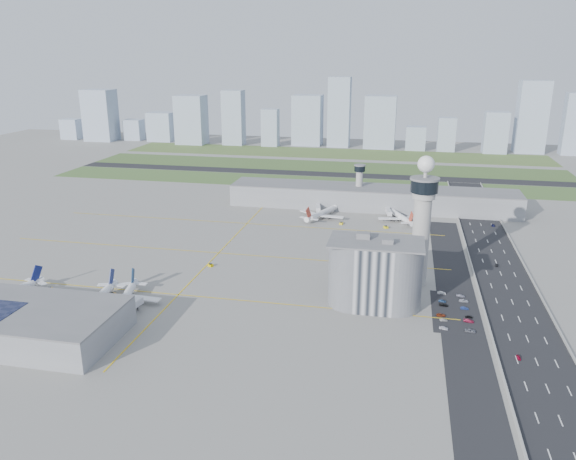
% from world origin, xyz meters
% --- Properties ---
extents(ground, '(1000.00, 1000.00, 0.00)m').
position_xyz_m(ground, '(0.00, 0.00, 0.00)').
color(ground, gray).
extents(grass_strip_0, '(480.00, 50.00, 0.08)m').
position_xyz_m(grass_strip_0, '(-20.00, 225.00, 0.04)').
color(grass_strip_0, '#4B6E34').
rests_on(grass_strip_0, ground).
extents(grass_strip_1, '(480.00, 60.00, 0.08)m').
position_xyz_m(grass_strip_1, '(-20.00, 300.00, 0.04)').
color(grass_strip_1, '#45642F').
rests_on(grass_strip_1, ground).
extents(grass_strip_2, '(480.00, 70.00, 0.08)m').
position_xyz_m(grass_strip_2, '(-20.00, 380.00, 0.04)').
color(grass_strip_2, '#4F6E34').
rests_on(grass_strip_2, ground).
extents(runway, '(480.00, 22.00, 0.10)m').
position_xyz_m(runway, '(-20.00, 262.00, 0.06)').
color(runway, black).
rests_on(runway, ground).
extents(highway, '(28.00, 500.00, 0.10)m').
position_xyz_m(highway, '(115.00, 0.00, 0.05)').
color(highway, black).
rests_on(highway, ground).
extents(barrier_left, '(0.60, 500.00, 1.20)m').
position_xyz_m(barrier_left, '(101.00, 0.00, 0.60)').
color(barrier_left, '#9E9E99').
rests_on(barrier_left, ground).
extents(barrier_right, '(0.60, 500.00, 1.20)m').
position_xyz_m(barrier_right, '(129.00, 0.00, 0.60)').
color(barrier_right, '#9E9E99').
rests_on(barrier_right, ground).
extents(landside_road, '(18.00, 260.00, 0.08)m').
position_xyz_m(landside_road, '(90.00, -10.00, 0.04)').
color(landside_road, black).
rests_on(landside_road, ground).
extents(parking_lot, '(20.00, 44.00, 0.10)m').
position_xyz_m(parking_lot, '(88.00, -22.00, 0.05)').
color(parking_lot, black).
rests_on(parking_lot, ground).
extents(taxiway_line_h_0, '(260.00, 0.60, 0.01)m').
position_xyz_m(taxiway_line_h_0, '(-40.00, -30.00, 0.01)').
color(taxiway_line_h_0, yellow).
rests_on(taxiway_line_h_0, ground).
extents(taxiway_line_h_1, '(260.00, 0.60, 0.01)m').
position_xyz_m(taxiway_line_h_1, '(-40.00, 30.00, 0.01)').
color(taxiway_line_h_1, yellow).
rests_on(taxiway_line_h_1, ground).
extents(taxiway_line_h_2, '(260.00, 0.60, 0.01)m').
position_xyz_m(taxiway_line_h_2, '(-40.00, 90.00, 0.01)').
color(taxiway_line_h_2, yellow).
rests_on(taxiway_line_h_2, ground).
extents(taxiway_line_v, '(0.60, 260.00, 0.01)m').
position_xyz_m(taxiway_line_v, '(-40.00, 30.00, 0.01)').
color(taxiway_line_v, yellow).
rests_on(taxiway_line_v, ground).
extents(control_tower, '(14.00, 14.00, 64.50)m').
position_xyz_m(control_tower, '(72.00, 8.00, 35.04)').
color(control_tower, '#ADAAA5').
rests_on(control_tower, ground).
extents(secondary_tower, '(8.60, 8.60, 31.90)m').
position_xyz_m(secondary_tower, '(30.00, 150.00, 18.80)').
color(secondary_tower, '#ADAAA5').
rests_on(secondary_tower, ground).
extents(admin_building, '(42.00, 24.00, 33.50)m').
position_xyz_m(admin_building, '(51.99, -22.00, 15.30)').
color(admin_building, '#B2B2B7').
rests_on(admin_building, ground).
extents(terminal_pier, '(210.00, 32.00, 15.80)m').
position_xyz_m(terminal_pier, '(40.00, 148.00, 7.90)').
color(terminal_pier, gray).
rests_on(terminal_pier, ground).
extents(near_terminal, '(84.00, 42.00, 13.00)m').
position_xyz_m(near_terminal, '(-88.07, -82.02, 6.43)').
color(near_terminal, gray).
rests_on(near_terminal, ground).
extents(airplane_near_a, '(46.88, 50.70, 11.59)m').
position_xyz_m(airplane_near_a, '(-116.32, -53.67, 5.80)').
color(airplane_near_a, white).
rests_on(airplane_near_a, ground).
extents(airplane_near_b, '(37.72, 43.38, 11.45)m').
position_xyz_m(airplane_near_b, '(-71.16, -50.69, 5.73)').
color(airplane_near_b, white).
rests_on(airplane_near_b, ground).
extents(airplane_near_c, '(41.12, 45.54, 10.95)m').
position_xyz_m(airplane_near_c, '(-59.48, -45.76, 5.48)').
color(airplane_near_c, white).
rests_on(airplane_near_c, ground).
extents(airplane_far_a, '(47.37, 50.78, 11.43)m').
position_xyz_m(airplane_far_a, '(7.50, 114.59, 5.71)').
color(airplane_far_a, white).
rests_on(airplane_far_a, ground).
extents(airplane_far_b, '(45.54, 48.37, 10.72)m').
position_xyz_m(airplane_far_b, '(61.53, 118.38, 5.36)').
color(airplane_far_b, white).
rests_on(airplane_far_b, ground).
extents(jet_bridge_near_1, '(5.39, 14.31, 5.70)m').
position_xyz_m(jet_bridge_near_1, '(-83.00, -61.00, 2.85)').
color(jet_bridge_near_1, silver).
rests_on(jet_bridge_near_1, ground).
extents(jet_bridge_near_2, '(5.39, 14.31, 5.70)m').
position_xyz_m(jet_bridge_near_2, '(-53.00, -61.00, 2.85)').
color(jet_bridge_near_2, silver).
rests_on(jet_bridge_near_2, ground).
extents(jet_bridge_far_0, '(5.39, 14.31, 5.70)m').
position_xyz_m(jet_bridge_far_0, '(2.00, 132.00, 2.85)').
color(jet_bridge_far_0, silver).
rests_on(jet_bridge_far_0, ground).
extents(jet_bridge_far_1, '(5.39, 14.31, 5.70)m').
position_xyz_m(jet_bridge_far_1, '(52.00, 132.00, 2.85)').
color(jet_bridge_far_1, silver).
rests_on(jet_bridge_far_1, ground).
extents(tug_0, '(3.28, 2.65, 1.67)m').
position_xyz_m(tug_0, '(-103.35, -37.94, 0.83)').
color(tug_0, '#F8AC0B').
rests_on(tug_0, ground).
extents(tug_1, '(3.83, 4.38, 2.13)m').
position_xyz_m(tug_1, '(-69.55, -39.01, 1.06)').
color(tug_1, orange).
rests_on(tug_1, ground).
extents(tug_2, '(3.60, 2.87, 1.85)m').
position_xyz_m(tug_2, '(-60.28, -40.46, 0.92)').
color(tug_2, orange).
rests_on(tug_2, ground).
extents(tug_3, '(3.39, 3.09, 1.63)m').
position_xyz_m(tug_3, '(-37.35, 8.77, 0.81)').
color(tug_3, '#D7B600').
rests_on(tug_3, ground).
extents(tug_4, '(2.51, 3.27, 1.72)m').
position_xyz_m(tug_4, '(22.83, 101.34, 0.86)').
color(tug_4, yellow).
rests_on(tug_4, ground).
extents(tug_5, '(3.46, 3.77, 1.81)m').
position_xyz_m(tug_5, '(52.66, 98.64, 0.90)').
color(tug_5, gold).
rests_on(tug_5, ground).
extents(car_lot_0, '(3.97, 2.11, 1.28)m').
position_xyz_m(car_lot_0, '(82.32, -40.27, 0.64)').
color(car_lot_0, white).
rests_on(car_lot_0, ground).
extents(car_lot_1, '(3.45, 1.67, 1.09)m').
position_xyz_m(car_lot_1, '(82.70, -32.48, 0.54)').
color(car_lot_1, gray).
rests_on(car_lot_1, ground).
extents(car_lot_2, '(4.08, 2.00, 1.11)m').
position_xyz_m(car_lot_2, '(81.87, -27.80, 0.56)').
color(car_lot_2, maroon).
rests_on(car_lot_2, ground).
extents(car_lot_3, '(4.20, 2.05, 1.18)m').
position_xyz_m(car_lot_3, '(83.51, -16.92, 0.59)').
color(car_lot_3, black).
rests_on(car_lot_3, ground).
extents(car_lot_4, '(3.64, 1.94, 1.18)m').
position_xyz_m(car_lot_4, '(83.19, -12.57, 0.59)').
color(car_lot_4, navy).
rests_on(car_lot_4, ground).
extents(car_lot_5, '(3.89, 1.36, 1.28)m').
position_xyz_m(car_lot_5, '(83.29, -3.42, 0.64)').
color(car_lot_5, white).
rests_on(car_lot_5, ground).
extents(car_lot_6, '(4.72, 2.63, 1.25)m').
position_xyz_m(car_lot_6, '(93.01, -40.44, 0.62)').
color(car_lot_6, slate).
rests_on(car_lot_6, ground).
extents(car_lot_7, '(4.63, 2.43, 1.28)m').
position_xyz_m(car_lot_7, '(93.25, -31.23, 0.64)').
color(car_lot_7, '#AA2148').
rests_on(car_lot_7, ground).
extents(car_lot_8, '(3.20, 1.29, 1.09)m').
position_xyz_m(car_lot_8, '(93.77, -27.02, 0.54)').
color(car_lot_8, black).
rests_on(car_lot_8, ground).
extents(car_lot_9, '(3.62, 1.42, 1.17)m').
position_xyz_m(car_lot_9, '(92.56, -18.56, 0.59)').
color(car_lot_9, navy).
rests_on(car_lot_9, ground).
extents(car_lot_10, '(4.24, 1.99, 1.17)m').
position_xyz_m(car_lot_10, '(92.93, -10.47, 0.59)').
color(car_lot_10, silver).
rests_on(car_lot_10, ground).
extents(car_lot_11, '(4.20, 2.23, 1.16)m').
position_xyz_m(car_lot_11, '(91.99, -4.80, 0.58)').
color(car_lot_11, gray).
rests_on(car_lot_11, ground).
extents(car_hw_0, '(1.37, 3.32, 1.12)m').
position_xyz_m(car_hw_0, '(108.74, -58.95, 0.56)').
color(car_hw_0, maroon).
rests_on(car_hw_0, ground).
extents(car_hw_1, '(1.78, 3.75, 1.19)m').
position_xyz_m(car_hw_1, '(114.35, 40.86, 0.59)').
color(car_hw_1, black).
rests_on(car_hw_1, ground).
extents(car_hw_2, '(2.06, 4.30, 1.18)m').
position_xyz_m(car_hw_2, '(122.65, 118.09, 0.59)').
color(car_hw_2, '#111448').
rests_on(car_hw_2, ground).
extents(car_hw_4, '(1.50, 3.60, 1.22)m').
position_xyz_m(car_hw_4, '(108.25, 182.19, 0.61)').
color(car_hw_4, gray).
rests_on(car_hw_4, ground).
extents(skyline_bldg_0, '(24.05, 19.24, 26.50)m').
position_xyz_m(skyline_bldg_0, '(-377.77, 421.70, 13.25)').
color(skyline_bldg_0, '#9EADC1').
rests_on(skyline_bldg_0, ground).
extents(skyline_bldg_1, '(37.63, 30.10, 65.60)m').
position_xyz_m(skyline_bldg_1, '(-331.22, 417.61, 32.80)').
color(skyline_bldg_1, '#9EADC1').
rests_on(skyline_bldg_1, ground).
extents(skyline_bldg_2, '(22.81, 18.25, 26.79)m').
position_xyz_m(skyline_bldg_2, '(-291.25, 430.16, 13.39)').
color(skyline_bldg_2, '#9EADC1').
rests_on(skyline_bldg_2, ground).
extents(skyline_bldg_3, '(32.30, 25.84, 36.93)m').
position_xyz_m(skyline_bldg_3, '(-252.58, 431.35, 18.47)').
color(skyline_bldg_3, '#9EADC1').
rests_on(skyline_bldg_3, ground).
extents(skyline_bldg_4, '(35.81, 28.65, 60.36)m').
position_xyz_m(skyline_bldg_4, '(-204.47, 415.19, 30.18)').
color(skyline_bldg_4, '#9EADC1').
rests_on(skyline_bldg_4, ground).
extents(skyline_bldg_5, '(25.49, 20.39, 66.89)m').
position_xyz_m(skyline_bldg_5, '(-150.11, 419.66, 33.44)').
color(skyline_bldg_5, '#9EADC1').
rests_on(skyline_bldg_5, ground).
extents(skyline_bldg_6, '(20.04, 16.03, 45.20)m').
position_xyz_m(skyline_bldg_6, '(-102.68, 417.90, 22.60)').
color(skyline_bldg_6, '#9EADC1').
rests_on(skyline_bldg_6, ground).
extents(skyline_bldg_7, '(35.76, 28.61, 61.22)m').
position_xyz_m(skyline_bldg_7, '(-59.44, 436.89, 30.61)').
color(skyline_bldg_7, '#9EADC1').
rests_on(skyline_bldg_7, ground).
extents(skyline_bldg_8, '(26.33, 21.06, 83.39)m').
position_xyz_m(skyline_bldg_8, '(-19.42, 431.56, 41.69)').
color(skyline_bldg_8, '#9EADC1').
rests_on(skyline_bldg_8, ground).
extents(skyline_bldg_9, '(36.96, 29.57, 62.11)m').
position_xyz_m(skyline_bldg_9, '(30.27, 432.32, 31.06)').
color(skyline_bldg_9, '#9EADC1').
rests_on(skyline_bldg_9, ground).
extents(skyline_bldg_10, '(23.01, 18.41, 27.75)m').
position_xyz_m(skyline_bldg_10, '(73.27, 423.68, 13.87)').
color(skyline_bldg_10, '#9EADC1').
rests_on(skyline_bldg_10, ground).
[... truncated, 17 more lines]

